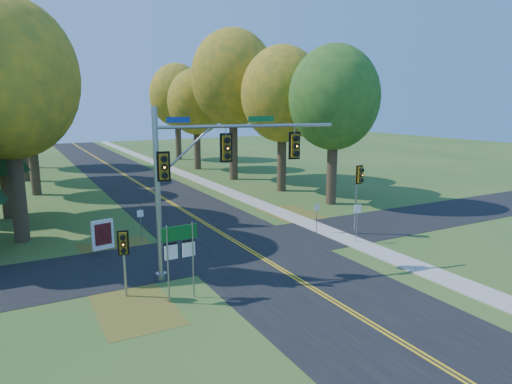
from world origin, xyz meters
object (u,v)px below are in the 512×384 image
route_sign_cluster (180,247)px  info_kiosk (103,235)px  east_signal_pole (359,182)px  traffic_mast (205,169)px

route_sign_cluster → info_kiosk: 8.87m
east_signal_pole → info_kiosk: (-14.63, 4.57, -2.50)m
route_sign_cluster → info_kiosk: route_sign_cluster is taller
route_sign_cluster → info_kiosk: size_ratio=1.94×
east_signal_pole → route_sign_cluster: bearing=-162.2°
traffic_mast → route_sign_cluster: bearing=-123.7°
east_signal_pole → info_kiosk: 15.53m
info_kiosk → east_signal_pole: bearing=-28.2°
traffic_mast → info_kiosk: size_ratio=5.13×
traffic_mast → info_kiosk: traffic_mast is taller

